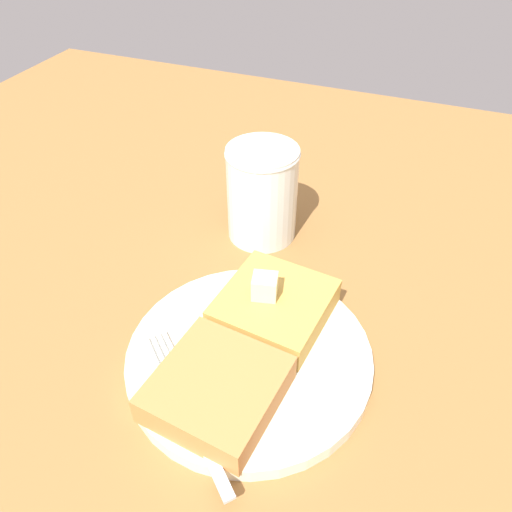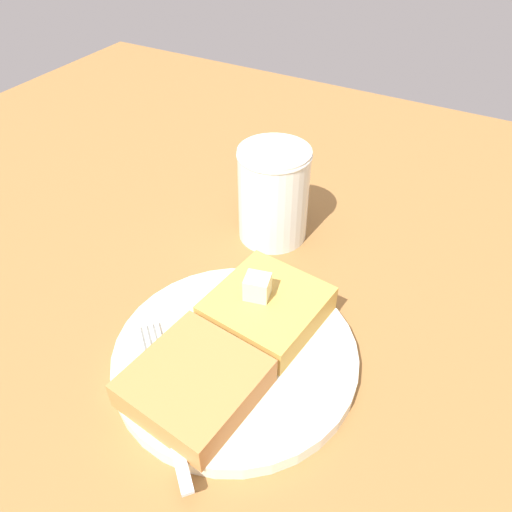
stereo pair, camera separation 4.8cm
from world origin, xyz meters
The scene contains 7 objects.
table_surface centered at (0.00, 0.00, 1.20)cm, with size 124.88×124.88×2.40cm, color olive.
plate centered at (0.24, 4.50, 3.23)cm, with size 21.35×21.35×1.45cm.
toast_slice_left centered at (-4.73, 5.07, 5.17)cm, with size 9.56×9.25×2.66cm, color gold.
toast_slice_middle centered at (5.21, 3.92, 5.17)cm, with size 9.56×9.25×2.66cm, color #BE793F.
butter_pat_primary centered at (-4.50, 4.19, 7.60)cm, with size 2.19×1.97×2.19cm, color beige.
fork centered at (6.20, 1.30, 4.02)cm, with size 11.72×12.90×0.36cm.
syrup_jar centered at (-17.82, -1.16, 7.54)cm, with size 7.95×7.95×10.85cm.
Camera 1 is at (25.20, 15.04, 38.37)cm, focal length 35.00 mm.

